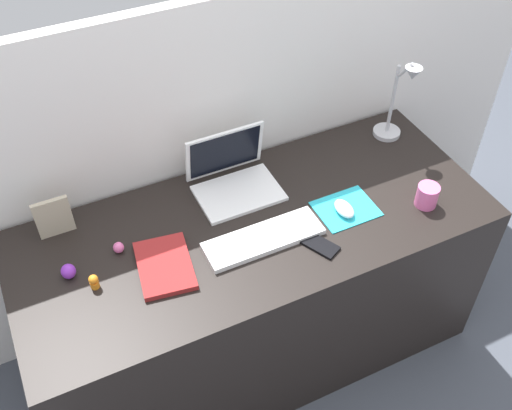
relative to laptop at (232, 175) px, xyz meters
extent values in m
plane|color=#474C56|center=(-0.01, -0.21, -0.79)|extent=(6.00, 6.00, 0.00)
cube|color=silver|center=(-0.01, 0.18, -0.10)|extent=(2.88, 0.05, 1.39)
cube|color=black|center=(-0.01, -0.21, -0.42)|extent=(1.68, 0.70, 0.74)
cube|color=white|center=(0.00, -0.05, -0.05)|extent=(0.30, 0.21, 0.01)
cube|color=white|center=(0.00, 0.07, 0.06)|extent=(0.30, 0.04, 0.20)
cube|color=black|center=(0.00, 0.06, 0.06)|extent=(0.27, 0.03, 0.17)
cube|color=white|center=(-0.02, -0.30, -0.04)|extent=(0.41, 0.13, 0.02)
cube|color=#28B7CC|center=(0.31, -0.29, -0.05)|extent=(0.21, 0.17, 0.00)
ellipsoid|color=white|center=(0.29, -0.30, -0.03)|extent=(0.06, 0.10, 0.03)
cube|color=black|center=(0.14, -0.40, -0.05)|extent=(0.11, 0.14, 0.01)
cylinder|color=#B7B7BC|center=(0.69, 0.01, -0.05)|extent=(0.11, 0.11, 0.02)
cylinder|color=#B7B7BC|center=(0.69, 0.01, 0.11)|extent=(0.01, 0.01, 0.30)
cylinder|color=#B7B7BC|center=(0.69, -0.03, 0.27)|extent=(0.01, 0.07, 0.09)
cone|color=#B7B7BC|center=(0.69, -0.07, 0.28)|extent=(0.06, 0.06, 0.05)
cube|color=maroon|center=(-0.36, -0.26, -0.04)|extent=(0.20, 0.26, 0.02)
cube|color=#B2A58C|center=(-0.63, 0.04, 0.02)|extent=(0.12, 0.02, 0.15)
cylinder|color=pink|center=(0.58, -0.39, -0.01)|extent=(0.08, 0.08, 0.08)
ellipsoid|color=purple|center=(-0.64, -0.17, -0.03)|extent=(0.05, 0.05, 0.05)
cylinder|color=orange|center=(-0.58, -0.24, -0.04)|extent=(0.03, 0.03, 0.02)
sphere|color=orange|center=(-0.58, -0.24, -0.02)|extent=(0.03, 0.03, 0.03)
ellipsoid|color=pink|center=(-0.47, -0.13, -0.03)|extent=(0.04, 0.04, 0.04)
camera|label=1|loc=(-0.64, -1.53, 1.47)|focal=42.60mm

